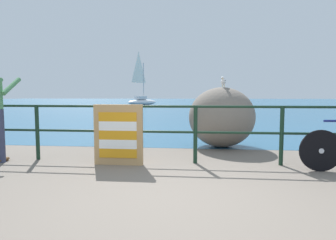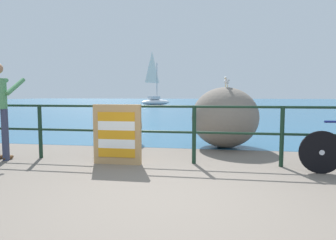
{
  "view_description": "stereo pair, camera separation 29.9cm",
  "coord_description": "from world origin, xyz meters",
  "px_view_note": "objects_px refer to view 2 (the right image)",
  "views": [
    {
      "loc": [
        0.05,
        -3.22,
        1.2
      ],
      "look_at": [
        -0.53,
        2.29,
        0.73
      ],
      "focal_mm": 31.29,
      "sensor_mm": 36.0,
      "label": 1
    },
    {
      "loc": [
        0.35,
        -3.18,
        1.2
      ],
      "look_at": [
        -0.53,
        2.29,
        0.73
      ],
      "focal_mm": 31.29,
      "sensor_mm": 36.0,
      "label": 2
    }
  ],
  "objects_px": {
    "breakwater_boulder_main": "(225,117)",
    "seagull": "(227,81)",
    "breakwater_boulder_left": "(121,126)",
    "person_at_railing": "(0,106)",
    "sailboat": "(155,99)",
    "folded_deckchair_stack": "(117,134)"
  },
  "relations": [
    {
      "from": "sailboat",
      "to": "folded_deckchair_stack",
      "type": "bearing_deg",
      "value": -135.41
    },
    {
      "from": "person_at_railing",
      "to": "folded_deckchair_stack",
      "type": "xyz_separation_m",
      "value": [
        2.22,
        0.02,
        -0.47
      ]
    },
    {
      "from": "person_at_railing",
      "to": "breakwater_boulder_left",
      "type": "height_order",
      "value": "person_at_railing"
    },
    {
      "from": "person_at_railing",
      "to": "breakwater_boulder_main",
      "type": "bearing_deg",
      "value": -64.62
    },
    {
      "from": "person_at_railing",
      "to": "sailboat",
      "type": "xyz_separation_m",
      "value": [
        -2.93,
        28.62,
        -0.28
      ]
    },
    {
      "from": "breakwater_boulder_main",
      "to": "seagull",
      "type": "relative_size",
      "value": 4.51
    },
    {
      "from": "breakwater_boulder_left",
      "to": "seagull",
      "type": "relative_size",
      "value": 3.01
    },
    {
      "from": "person_at_railing",
      "to": "seagull",
      "type": "height_order",
      "value": "person_at_railing"
    },
    {
      "from": "seagull",
      "to": "sailboat",
      "type": "xyz_separation_m",
      "value": [
        -7.08,
        26.64,
        -0.81
      ]
    },
    {
      "from": "person_at_railing",
      "to": "seagull",
      "type": "relative_size",
      "value": 5.2
    },
    {
      "from": "person_at_railing",
      "to": "sailboat",
      "type": "relative_size",
      "value": 0.29
    },
    {
      "from": "breakwater_boulder_left",
      "to": "sailboat",
      "type": "bearing_deg",
      "value": 99.73
    },
    {
      "from": "breakwater_boulder_main",
      "to": "seagull",
      "type": "height_order",
      "value": "seagull"
    },
    {
      "from": "person_at_railing",
      "to": "breakwater_boulder_left",
      "type": "relative_size",
      "value": 1.73
    },
    {
      "from": "person_at_railing",
      "to": "breakwater_boulder_main",
      "type": "distance_m",
      "value": 4.59
    },
    {
      "from": "folded_deckchair_stack",
      "to": "breakwater_boulder_left",
      "type": "distance_m",
      "value": 2.18
    },
    {
      "from": "breakwater_boulder_left",
      "to": "sailboat",
      "type": "xyz_separation_m",
      "value": [
        -4.54,
        26.51,
        0.27
      ]
    },
    {
      "from": "sailboat",
      "to": "breakwater_boulder_left",
      "type": "bearing_deg",
      "value": -135.9
    },
    {
      "from": "breakwater_boulder_left",
      "to": "seagull",
      "type": "bearing_deg",
      "value": -3.0
    },
    {
      "from": "folded_deckchair_stack",
      "to": "seagull",
      "type": "xyz_separation_m",
      "value": [
        1.92,
        1.95,
        1.0
      ]
    },
    {
      "from": "person_at_railing",
      "to": "breakwater_boulder_main",
      "type": "relative_size",
      "value": 1.15
    },
    {
      "from": "breakwater_boulder_main",
      "to": "person_at_railing",
      "type": "bearing_deg",
      "value": -154.02
    }
  ]
}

